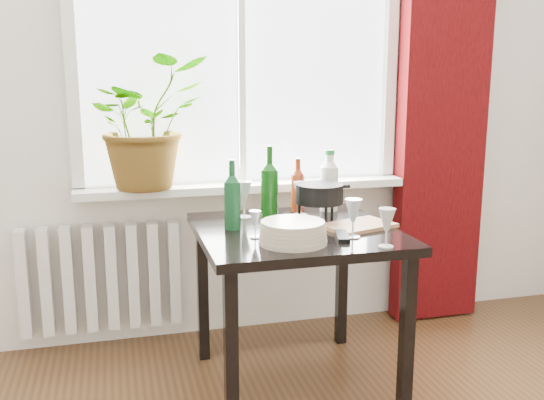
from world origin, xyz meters
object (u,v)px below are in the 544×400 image
object	(u,v)px
wineglass_far_right	(387,227)
tv_remote	(342,236)
wineglass_front_left	(255,224)
fondue_pot	(319,202)
wine_bottle_right	(270,182)
wine_bottle_left	(232,194)
wineglass_back_center	(300,198)
radiator	(101,277)
bottle_amber	(298,184)
cutting_board	(358,226)
wineglass_back_left	(244,199)
potted_plant	(146,123)
cleaning_bottle	(329,180)
table	(296,249)
plate_stack	(293,233)
wineglass_front_right	(353,218)

from	to	relation	value
wineglass_far_right	tv_remote	distance (m)	0.22
wineglass_far_right	wineglass_front_left	distance (m)	0.53
wineglass_far_right	fondue_pot	size ratio (longest dim) A/B	0.63
wine_bottle_right	fondue_pot	bearing A→B (deg)	-19.15
wine_bottle_left	wineglass_back_center	size ratio (longest dim) A/B	1.84
radiator	bottle_amber	distance (m)	1.12
cutting_board	wineglass_back_left	bearing A→B (deg)	145.09
potted_plant	cleaning_bottle	distance (m)	0.94
table	bottle_amber	size ratio (longest dim) A/B	3.17
plate_stack	tv_remote	world-z (taller)	plate_stack
potted_plant	tv_remote	size ratio (longest dim) A/B	3.98
fondue_pot	tv_remote	xyz separation A→B (m)	(-0.01, -0.32, -0.08)
radiator	bottle_amber	bearing A→B (deg)	-17.62
wine_bottle_right	wineglass_front_right	xyz separation A→B (m)	(0.25, -0.40, -0.09)
wineglass_front_right	wineglass_back_center	size ratio (longest dim) A/B	0.99
table	bottle_amber	world-z (taller)	bottle_amber
wine_bottle_left	bottle_amber	bearing A→B (deg)	34.89
radiator	wineglass_front_right	xyz separation A→B (m)	(1.03, -0.84, 0.44)
table	wine_bottle_left	world-z (taller)	wine_bottle_left
radiator	wine_bottle_right	world-z (taller)	wine_bottle_right
radiator	wine_bottle_left	world-z (taller)	wine_bottle_left
potted_plant	cutting_board	bearing A→B (deg)	-36.27
bottle_amber	wineglass_front_left	xyz separation A→B (m)	(-0.32, -0.43, -0.08)
wine_bottle_left	wineglass_front_right	distance (m)	0.53
plate_stack	wineglass_front_left	bearing A→B (deg)	136.69
wineglass_far_right	wineglass_front_left	xyz separation A→B (m)	(-0.46, 0.27, -0.02)
cleaning_bottle	table	bearing A→B (deg)	-130.96
wineglass_front_right	fondue_pot	xyz separation A→B (m)	(-0.03, 0.32, 0.00)
cleaning_bottle	wineglass_back_left	size ratio (longest dim) A/B	1.74
wineglass_far_right	wineglass_back_left	distance (m)	0.76
tv_remote	cutting_board	xyz separation A→B (m)	(0.13, 0.15, -0.00)
bottle_amber	table	bearing A→B (deg)	-108.37
fondue_pot	cutting_board	size ratio (longest dim) A/B	0.83
wineglass_front_left	plate_stack	bearing A→B (deg)	-43.31
radiator	wine_bottle_right	distance (m)	1.04
wine_bottle_left	wineglass_front_left	distance (m)	0.21
wineglass_back_left	cleaning_bottle	bearing A→B (deg)	5.88
wineglass_front_right	tv_remote	distance (m)	0.09
bottle_amber	potted_plant	bearing A→B (deg)	160.09
tv_remote	plate_stack	bearing A→B (deg)	-158.85
wine_bottle_left	wineglass_front_left	bearing A→B (deg)	-70.57
wine_bottle_right	bottle_amber	bearing A→B (deg)	37.07
wineglass_back_left	wineglass_front_left	xyz separation A→B (m)	(-0.03, -0.37, -0.03)
wineglass_front_right	cleaning_bottle	bearing A→B (deg)	80.94
table	wineglass_back_left	size ratio (longest dim) A/B	4.79
cleaning_bottle	fondue_pot	xyz separation A→B (m)	(-0.11, -0.18, -0.07)
radiator	wineglass_far_right	bearing A→B (deg)	-42.38
potted_plant	wine_bottle_right	distance (m)	0.70
plate_stack	fondue_pot	size ratio (longest dim) A/B	1.09
wine_bottle_right	plate_stack	xyz separation A→B (m)	(-0.01, -0.42, -0.13)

